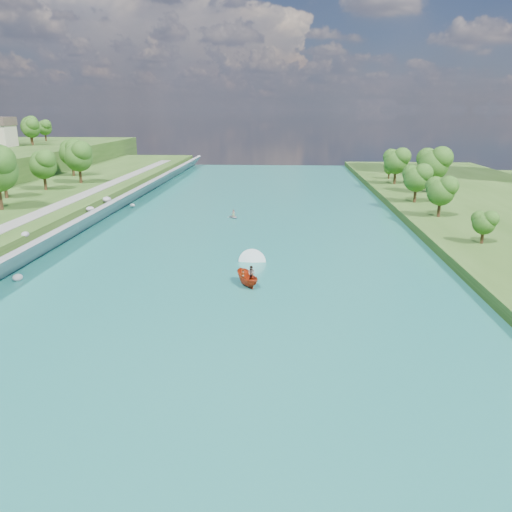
{
  "coord_description": "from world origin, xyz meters",
  "views": [
    {
      "loc": [
        6.54,
        -42.49,
        19.31
      ],
      "look_at": [
        3.11,
        14.71,
        2.5
      ],
      "focal_mm": 35.0,
      "sensor_mm": 36.0,
      "label": 1
    }
  ],
  "objects": [
    {
      "name": "ground",
      "position": [
        0.0,
        0.0,
        0.0
      ],
      "size": [
        260.0,
        260.0,
        0.0
      ],
      "primitive_type": "plane",
      "color": "#2D5119",
      "rests_on": "ground"
    },
    {
      "name": "river_water",
      "position": [
        0.0,
        20.0,
        0.05
      ],
      "size": [
        55.0,
        240.0,
        0.1
      ],
      "primitive_type": "cube",
      "color": "#1B6960",
      "rests_on": "ground"
    },
    {
      "name": "riprap_bank",
      "position": [
        -25.87,
        19.5,
        1.81
      ],
      "size": [
        4.11,
        236.0,
        4.21
      ],
      "color": "slate",
      "rests_on": "ground"
    },
    {
      "name": "trees_east",
      "position": [
        36.22,
        30.41,
        6.39
      ],
      "size": [
        15.19,
        141.38,
        11.89
      ],
      "color": "#174412",
      "rests_on": "berm_east"
    },
    {
      "name": "trees_ridge",
      "position": [
        -74.09,
        100.83,
        13.55
      ],
      "size": [
        11.49,
        60.36,
        9.95
      ],
      "color": "#174412",
      "rests_on": "ridge_west"
    },
    {
      "name": "motorboat",
      "position": [
        2.31,
        12.42,
        0.84
      ],
      "size": [
        3.6,
        19.12,
        2.13
      ],
      "rotation": [
        0.0,
        0.0,
        3.58
      ],
      "color": "#AA2C0D",
      "rests_on": "river_water"
    },
    {
      "name": "raft",
      "position": [
        -3.06,
        47.7,
        0.44
      ],
      "size": [
        2.75,
        3.05,
        1.55
      ],
      "rotation": [
        0.0,
        0.0,
        0.49
      ],
      "color": "#9B9CA3",
      "rests_on": "river_water"
    }
  ]
}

